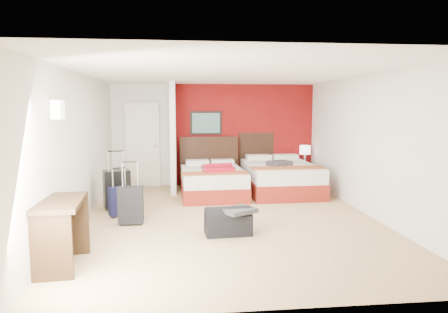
{
  "coord_description": "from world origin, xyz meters",
  "views": [
    {
      "loc": [
        -0.85,
        -6.89,
        1.93
      ],
      "look_at": [
        -0.01,
        0.8,
        1.0
      ],
      "focal_mm": 32.8,
      "sensor_mm": 36.0,
      "label": 1
    }
  ],
  "objects": [
    {
      "name": "ground",
      "position": [
        0.0,
        0.0,
        0.0
      ],
      "size": [
        6.5,
        6.5,
        0.0
      ],
      "primitive_type": "plane",
      "color": "#D1B281",
      "rests_on": "ground"
    },
    {
      "name": "room_walls",
      "position": [
        -1.4,
        1.42,
        1.26
      ],
      "size": [
        5.02,
        6.52,
        2.5
      ],
      "color": "silver",
      "rests_on": "ground"
    },
    {
      "name": "red_accent_panel",
      "position": [
        0.75,
        3.23,
        1.25
      ],
      "size": [
        3.5,
        0.04,
        2.5
      ],
      "primitive_type": "cube",
      "color": "maroon",
      "rests_on": "ground"
    },
    {
      "name": "partition_wall",
      "position": [
        -1.0,
        2.61,
        1.25
      ],
      "size": [
        0.12,
        1.2,
        2.5
      ],
      "primitive_type": "cube",
      "color": "silver",
      "rests_on": "ground"
    },
    {
      "name": "entry_door",
      "position": [
        -1.75,
        3.2,
        1.02
      ],
      "size": [
        0.82,
        0.06,
        2.05
      ],
      "primitive_type": "cube",
      "color": "silver",
      "rests_on": "ground"
    },
    {
      "name": "bed_left",
      "position": [
        -0.15,
        1.95,
        0.29
      ],
      "size": [
        1.4,
        1.96,
        0.58
      ],
      "primitive_type": "cube",
      "rotation": [
        0.0,
        0.0,
        0.03
      ],
      "color": "silver",
      "rests_on": "ground"
    },
    {
      "name": "bed_right",
      "position": [
        1.42,
        2.11,
        0.33
      ],
      "size": [
        1.55,
        2.19,
        0.65
      ],
      "primitive_type": "cube",
      "rotation": [
        0.0,
        0.0,
        0.01
      ],
      "color": "white",
      "rests_on": "ground"
    },
    {
      "name": "red_suitcase_open",
      "position": [
        -0.05,
        1.85,
        0.63
      ],
      "size": [
        0.76,
        0.95,
        0.11
      ],
      "primitive_type": "cube",
      "rotation": [
        0.0,
        0.0,
        0.18
      ],
      "color": "maroon",
      "rests_on": "bed_left"
    },
    {
      "name": "jacket_bundle",
      "position": [
        1.32,
        1.81,
        0.71
      ],
      "size": [
        0.57,
        0.52,
        0.11
      ],
      "primitive_type": "cube",
      "rotation": [
        0.0,
        0.0,
        0.37
      ],
      "color": "#38383D",
      "rests_on": "bed_right"
    },
    {
      "name": "nightstand",
      "position": [
        2.23,
        2.88,
        0.26
      ],
      "size": [
        0.38,
        0.38,
        0.51
      ],
      "primitive_type": "cube",
      "rotation": [
        0.0,
        0.0,
        -0.03
      ],
      "color": "black",
      "rests_on": "ground"
    },
    {
      "name": "table_lamp",
      "position": [
        2.23,
        2.88,
        0.76
      ],
      "size": [
        0.35,
        0.35,
        0.48
      ],
      "primitive_type": "cylinder",
      "rotation": [
        0.0,
        0.0,
        -0.38
      ],
      "color": "silver",
      "rests_on": "nightstand"
    },
    {
      "name": "suitcase_black",
      "position": [
        -2.05,
        0.91,
        0.36
      ],
      "size": [
        0.55,
        0.43,
        0.72
      ],
      "primitive_type": "cube",
      "rotation": [
        0.0,
        0.0,
        0.3
      ],
      "color": "black",
      "rests_on": "ground"
    },
    {
      "name": "suitcase_charcoal",
      "position": [
        -1.67,
        -0.15,
        0.3
      ],
      "size": [
        0.41,
        0.26,
        0.6
      ],
      "primitive_type": "cube",
      "rotation": [
        0.0,
        0.0,
        0.02
      ],
      "color": "black",
      "rests_on": "ground"
    },
    {
      "name": "suitcase_navy",
      "position": [
        -1.93,
        0.37,
        0.25
      ],
      "size": [
        0.42,
        0.35,
        0.5
      ],
      "primitive_type": "cube",
      "rotation": [
        0.0,
        0.0,
        0.4
      ],
      "color": "black",
      "rests_on": "ground"
    },
    {
      "name": "duffel_bag",
      "position": [
        -0.13,
        -0.87,
        0.18
      ],
      "size": [
        0.72,
        0.42,
        0.35
      ],
      "primitive_type": "cube",
      "rotation": [
        0.0,
        0.0,
        0.07
      ],
      "color": "black",
      "rests_on": "ground"
    },
    {
      "name": "jacket_draped",
      "position": [
        0.02,
        -0.92,
        0.38
      ],
      "size": [
        0.61,
        0.58,
        0.06
      ],
      "primitive_type": "cube",
      "rotation": [
        0.0,
        0.0,
        0.51
      ],
      "color": "#39393E",
      "rests_on": "duffel_bag"
    },
    {
      "name": "desk",
      "position": [
        -2.28,
        -1.91,
        0.41
      ],
      "size": [
        0.57,
        1.03,
        0.83
      ],
      "primitive_type": "cube",
      "rotation": [
        0.0,
        0.0,
        0.08
      ],
      "color": "black",
      "rests_on": "ground"
    }
  ]
}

